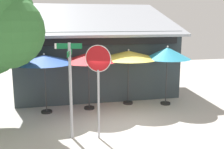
% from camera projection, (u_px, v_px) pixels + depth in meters
% --- Properties ---
extents(ground_plane, '(28.00, 28.00, 0.10)m').
position_uv_depth(ground_plane, '(121.00, 125.00, 9.85)').
color(ground_plane, '#ADA8A0').
extents(cafe_building, '(8.12, 5.57, 4.68)m').
position_uv_depth(cafe_building, '(93.00, 58.00, 14.35)').
color(cafe_building, '#333D42').
rests_on(cafe_building, ground).
extents(street_sign_post, '(0.81, 0.75, 3.05)m').
position_uv_depth(street_sign_post, '(70.00, 82.00, 8.29)').
color(street_sign_post, '#A8AAB2').
rests_on(street_sign_post, ground).
extents(stop_sign, '(0.73, 0.41, 2.99)m').
position_uv_depth(stop_sign, '(98.00, 74.00, 8.22)').
color(stop_sign, '#A8AAB2').
rests_on(stop_sign, ground).
extents(patio_umbrella_royal_blue_left, '(2.48, 2.48, 2.45)m').
position_uv_depth(patio_umbrella_royal_blue_left, '(44.00, 59.00, 10.56)').
color(patio_umbrella_royal_blue_left, black).
rests_on(patio_umbrella_royal_blue_left, ground).
extents(patio_umbrella_crimson_center, '(2.34, 2.34, 2.48)m').
position_uv_depth(patio_umbrella_crimson_center, '(88.00, 58.00, 11.03)').
color(patio_umbrella_crimson_center, black).
rests_on(patio_umbrella_crimson_center, ground).
extents(patio_umbrella_mustard_right, '(2.67, 2.67, 2.48)m').
position_uv_depth(patio_umbrella_mustard_right, '(128.00, 55.00, 11.74)').
color(patio_umbrella_mustard_right, black).
rests_on(patio_umbrella_mustard_right, ground).
extents(patio_umbrella_teal_far_right, '(2.00, 2.00, 2.64)m').
position_uv_depth(patio_umbrella_teal_far_right, '(167.00, 53.00, 11.65)').
color(patio_umbrella_teal_far_right, black).
rests_on(patio_umbrella_teal_far_right, ground).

